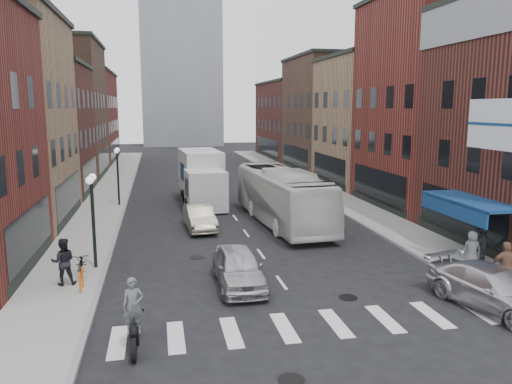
# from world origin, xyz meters

# --- Properties ---
(ground) EXTENTS (160.00, 160.00, 0.00)m
(ground) POSITION_xyz_m (0.00, 0.00, 0.00)
(ground) COLOR black
(ground) RESTS_ON ground
(sidewalk_left) EXTENTS (3.00, 74.00, 0.15)m
(sidewalk_left) POSITION_xyz_m (-8.50, 22.00, 0.07)
(sidewalk_left) COLOR gray
(sidewalk_left) RESTS_ON ground
(sidewalk_right) EXTENTS (3.00, 74.00, 0.15)m
(sidewalk_right) POSITION_xyz_m (8.50, 22.00, 0.07)
(sidewalk_right) COLOR gray
(sidewalk_right) RESTS_ON ground
(curb_left) EXTENTS (0.20, 74.00, 0.16)m
(curb_left) POSITION_xyz_m (-7.00, 22.00, 0.00)
(curb_left) COLOR gray
(curb_left) RESTS_ON ground
(curb_right) EXTENTS (0.20, 74.00, 0.16)m
(curb_right) POSITION_xyz_m (7.00, 22.00, 0.00)
(curb_right) COLOR gray
(curb_right) RESTS_ON ground
(crosswalk_stripes) EXTENTS (12.00, 2.20, 0.01)m
(crosswalk_stripes) POSITION_xyz_m (0.00, -3.00, 0.00)
(crosswalk_stripes) COLOR silver
(crosswalk_stripes) RESTS_ON ground
(bldg_left_mid_b) EXTENTS (10.30, 10.20, 10.30)m
(bldg_left_mid_b) POSITION_xyz_m (-14.99, 24.00, 5.15)
(bldg_left_mid_b) COLOR #482019
(bldg_left_mid_b) RESTS_ON ground
(bldg_left_far_a) EXTENTS (10.30, 12.20, 13.30)m
(bldg_left_far_a) POSITION_xyz_m (-14.99, 35.00, 6.65)
(bldg_left_far_a) COLOR #4D3426
(bldg_left_far_a) RESTS_ON ground
(bldg_left_far_b) EXTENTS (10.30, 16.20, 11.30)m
(bldg_left_far_b) POSITION_xyz_m (-14.99, 49.00, 5.65)
(bldg_left_far_b) COLOR maroon
(bldg_left_far_b) RESTS_ON ground
(bldg_right_mid_a) EXTENTS (10.30, 10.20, 14.30)m
(bldg_right_mid_a) POSITION_xyz_m (15.00, 14.00, 7.15)
(bldg_right_mid_a) COLOR maroon
(bldg_right_mid_a) RESTS_ON ground
(bldg_right_mid_b) EXTENTS (10.30, 10.20, 11.30)m
(bldg_right_mid_b) POSITION_xyz_m (14.99, 24.00, 5.65)
(bldg_right_mid_b) COLOR #9B7555
(bldg_right_mid_b) RESTS_ON ground
(bldg_right_far_a) EXTENTS (10.30, 12.20, 12.30)m
(bldg_right_far_a) POSITION_xyz_m (14.99, 35.00, 6.15)
(bldg_right_far_a) COLOR #4D3426
(bldg_right_far_a) RESTS_ON ground
(bldg_right_far_b) EXTENTS (10.30, 16.20, 10.30)m
(bldg_right_far_b) POSITION_xyz_m (14.99, 49.00, 5.15)
(bldg_right_far_b) COLOR #482019
(bldg_right_far_b) RESTS_ON ground
(awning_blue) EXTENTS (1.80, 5.00, 0.78)m
(awning_blue) POSITION_xyz_m (8.93, 2.50, 2.63)
(awning_blue) COLOR navy
(awning_blue) RESTS_ON ground
(billboard_sign) EXTENTS (1.52, 3.00, 3.70)m
(billboard_sign) POSITION_xyz_m (8.59, 0.50, 6.13)
(billboard_sign) COLOR black
(billboard_sign) RESTS_ON ground
(distant_tower) EXTENTS (14.00, 14.00, 50.00)m
(distant_tower) POSITION_xyz_m (0.00, 78.00, 25.00)
(distant_tower) COLOR #9399A0
(distant_tower) RESTS_ON ground
(streetlamp_near) EXTENTS (0.32, 1.22, 4.11)m
(streetlamp_near) POSITION_xyz_m (-7.40, 4.00, 2.91)
(streetlamp_near) COLOR black
(streetlamp_near) RESTS_ON ground
(streetlamp_far) EXTENTS (0.32, 1.22, 4.11)m
(streetlamp_far) POSITION_xyz_m (-7.40, 18.00, 2.91)
(streetlamp_far) COLOR black
(streetlamp_far) RESTS_ON ground
(bike_rack) EXTENTS (0.08, 0.68, 0.80)m
(bike_rack) POSITION_xyz_m (-7.60, 1.30, 0.55)
(bike_rack) COLOR #D8590C
(bike_rack) RESTS_ON sidewalk_left
(box_truck) EXTENTS (3.01, 8.76, 3.75)m
(box_truck) POSITION_xyz_m (-1.60, 18.12, 1.85)
(box_truck) COLOR silver
(box_truck) RESTS_ON ground
(motorcycle_rider) EXTENTS (0.61, 2.13, 2.16)m
(motorcycle_rider) POSITION_xyz_m (-5.48, -3.57, 1.01)
(motorcycle_rider) COLOR black
(motorcycle_rider) RESTS_ON ground
(transit_bus) EXTENTS (3.49, 11.89, 3.27)m
(transit_bus) POSITION_xyz_m (2.53, 11.05, 1.63)
(transit_bus) COLOR silver
(transit_bus) RESTS_ON ground
(sedan_left_near) EXTENTS (1.79, 4.43, 1.51)m
(sedan_left_near) POSITION_xyz_m (-1.72, 0.99, 0.75)
(sedan_left_near) COLOR #BCBBC0
(sedan_left_near) RESTS_ON ground
(sedan_left_far) EXTENTS (1.72, 4.27, 1.38)m
(sedan_left_far) POSITION_xyz_m (-2.43, 10.40, 0.69)
(sedan_left_far) COLOR #BCB498
(sedan_left_far) RESTS_ON ground
(curb_car) EXTENTS (3.14, 5.33, 1.45)m
(curb_car) POSITION_xyz_m (6.50, -2.95, 0.72)
(curb_car) COLOR silver
(curb_car) RESTS_ON ground
(parked_bicycle) EXTENTS (0.75, 1.73, 0.88)m
(parked_bicycle) POSITION_xyz_m (-7.87, 3.23, 0.59)
(parked_bicycle) COLOR black
(parked_bicycle) RESTS_ON sidewalk_left
(ped_left_solo) EXTENTS (0.94, 0.61, 1.82)m
(ped_left_solo) POSITION_xyz_m (-8.33, 2.04, 1.06)
(ped_left_solo) COLOR black
(ped_left_solo) RESTS_ON sidewalk_left
(ped_right_a) EXTENTS (1.15, 0.79, 1.62)m
(ped_right_a) POSITION_xyz_m (9.28, 1.65, 0.96)
(ped_right_a) COLOR black
(ped_right_a) RESTS_ON sidewalk_right
(ped_right_b) EXTENTS (1.22, 0.88, 1.88)m
(ped_right_b) POSITION_xyz_m (7.76, -1.89, 1.09)
(ped_right_b) COLOR brown
(ped_right_b) RESTS_ON sidewalk_right
(ped_right_c) EXTENTS (0.85, 0.64, 1.56)m
(ped_right_c) POSITION_xyz_m (8.32, 0.95, 0.93)
(ped_right_c) COLOR slate
(ped_right_c) RESTS_ON sidewalk_right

